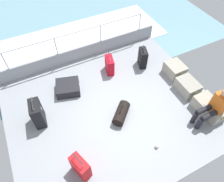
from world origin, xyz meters
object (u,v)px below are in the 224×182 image
cargo_crate_0 (175,70)px  suitcase_3 (38,114)px  suitcase_4 (143,58)px  cargo_crate_2 (206,105)px  cargo_crate_3 (214,112)px  suitcase_2 (68,88)px  cargo_crate_1 (187,87)px  duffel_bag (121,113)px  suitcase_1 (110,65)px  paper_cup (157,146)px  passenger_seated (214,106)px  suitcase_0 (81,167)px

cargo_crate_0 → suitcase_3: 3.93m
suitcase_3 → suitcase_4: suitcase_3 is taller
suitcase_4 → suitcase_3: bearing=-79.6°
cargo_crate_2 → suitcase_3: size_ratio=0.76×
cargo_crate_3 → suitcase_2: cargo_crate_3 is taller
cargo_crate_1 → suitcase_4: size_ratio=0.96×
cargo_crate_0 → duffel_bag: (0.61, -2.09, -0.04)m
cargo_crate_2 → suitcase_3: suitcase_3 is taller
suitcase_1 → paper_cup: size_ratio=6.71×
cargo_crate_0 → cargo_crate_1: bearing=-7.0°
cargo_crate_1 → suitcase_2: size_ratio=0.86×
suitcase_2 → suitcase_1: bearing=97.3°
passenger_seated → suitcase_0: size_ratio=1.46×
cargo_crate_2 → suitcase_3: 4.15m
suitcase_2 → paper_cup: bearing=26.8°
cargo_crate_3 → passenger_seated: bearing=-90.0°
suitcase_1 → paper_cup: 2.66m
cargo_crate_3 → cargo_crate_2: bearing=-173.4°
cargo_crate_0 → suitcase_4: bearing=-139.7°
passenger_seated → suitcase_2: 3.70m
suitcase_1 → suitcase_0: bearing=-37.2°
cargo_crate_0 → suitcase_3: suitcase_3 is taller
suitcase_0 → suitcase_2: bearing=168.1°
cargo_crate_3 → suitcase_2: bearing=-129.1°
cargo_crate_3 → suitcase_1: suitcase_1 is taller
cargo_crate_2 → suitcase_4: size_ratio=0.90×
cargo_crate_0 → cargo_crate_3: (1.62, -0.04, -0.00)m
cargo_crate_1 → suitcase_3: suitcase_3 is taller
cargo_crate_1 → paper_cup: cargo_crate_1 is taller
suitcase_4 → duffel_bag: (1.36, -1.45, -0.14)m
cargo_crate_2 → duffel_bag: duffel_bag is taller
duffel_bag → paper_cup: 1.14m
suitcase_2 → cargo_crate_1: bearing=63.4°
cargo_crate_1 → suitcase_0: suitcase_0 is taller
suitcase_0 → suitcase_3: bearing=-163.9°
cargo_crate_0 → cargo_crate_2: (1.37, -0.07, -0.01)m
cargo_crate_3 → suitcase_3: suitcase_3 is taller
suitcase_0 → suitcase_4: (-2.19, 2.83, 0.02)m
duffel_bag → suitcase_2: bearing=-146.9°
passenger_seated → suitcase_4: 2.43m
suitcase_0 → suitcase_3: suitcase_3 is taller
cargo_crate_1 → duffel_bag: size_ratio=1.02×
suitcase_2 → passenger_seated: bearing=49.1°
cargo_crate_1 → suitcase_0: size_ratio=0.89×
suitcase_0 → paper_cup: suitcase_0 is taller
suitcase_0 → suitcase_1: bearing=142.8°
suitcase_0 → cargo_crate_2: bearing=91.2°
passenger_seated → duffel_bag: size_ratio=1.67×
cargo_crate_1 → paper_cup: 1.95m
cargo_crate_2 → suitcase_1: suitcase_1 is taller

